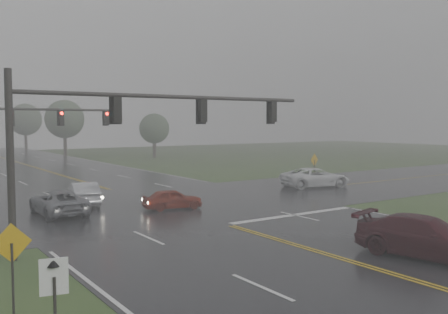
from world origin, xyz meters
TOP-DOWN VIEW (x-y plane):
  - main_road at (0.00, 20.00)m, footprint 18.00×160.00m
  - cross_street at (0.00, 22.00)m, footprint 120.00×14.00m
  - stop_bar at (4.50, 14.40)m, footprint 8.50×0.50m
  - sedan_maroon at (2.80, 5.18)m, footprint 3.45×5.69m
  - sedan_red at (-0.10, 19.88)m, footprint 3.69×2.02m
  - sedan_silver at (-3.93, 24.28)m, footprint 2.30×4.54m
  - car_grey at (-6.17, 21.87)m, footprint 2.29×4.91m
  - pickup_white at (13.99, 22.36)m, footprint 5.93×3.80m
  - signal_gantry_near at (-5.83, 13.58)m, footprint 13.96×0.31m
  - signal_gantry_far at (-6.72, 30.36)m, footprint 11.42×0.35m
  - sign_diamond_west at (-11.36, 7.79)m, footprint 1.05×0.14m
  - sign_arrow_white at (-11.35, 3.92)m, footprint 0.54×0.16m
  - sign_diamond_east at (15.45, 23.95)m, footprint 1.04×0.26m
  - tree_ne_a at (8.47, 69.44)m, footprint 5.76×5.76m
  - tree_e_near at (18.37, 59.46)m, footprint 4.36×4.36m
  - tree_n_far at (7.29, 89.24)m, footprint 5.78×5.78m

SIDE VIEW (x-z plane):
  - main_road at x=0.00m, z-range -0.01..0.01m
  - cross_street at x=0.00m, z-range -0.01..0.01m
  - stop_bar at x=4.50m, z-range 0.00..0.00m
  - sedan_maroon at x=2.80m, z-range -0.77..0.77m
  - sedan_red at x=-0.10m, z-range -0.59..0.59m
  - sedan_silver at x=-3.93m, z-range -0.71..0.71m
  - car_grey at x=-6.17m, z-range -0.68..0.68m
  - pickup_white at x=13.99m, z-range -0.76..0.76m
  - sign_diamond_west at x=-11.36m, z-range 0.44..2.95m
  - sign_diamond_east at x=15.45m, z-range 0.44..2.97m
  - sign_arrow_white at x=-11.35m, z-range 0.49..2.97m
  - tree_e_near at x=18.37m, z-range 1.00..7.40m
  - signal_gantry_far at x=-6.72m, z-range 1.36..8.19m
  - signal_gantry_near at x=-5.83m, z-range 1.47..8.54m
  - tree_ne_a at x=8.47m, z-range 1.33..9.80m
  - tree_n_far at x=7.29m, z-range 1.34..9.83m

